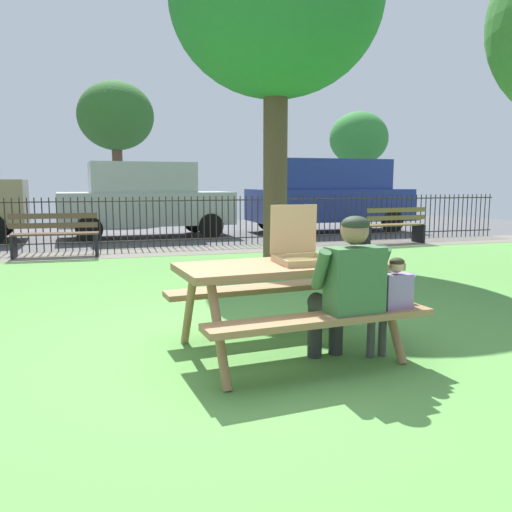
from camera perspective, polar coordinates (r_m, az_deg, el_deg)
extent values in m
cube|color=#5A9846|center=(6.06, -7.45, -5.80)|extent=(28.00, 11.51, 0.02)
cube|color=slate|center=(10.99, -11.81, 0.37)|extent=(28.00, 1.40, 0.01)
cube|color=#515154|center=(15.57, -13.35, 2.54)|extent=(28.00, 7.84, 0.01)
cube|color=#956C46|center=(4.33, 3.48, -1.17)|extent=(1.86, 0.92, 0.06)
cube|color=#956C46|center=(3.87, 7.29, -6.87)|extent=(1.82, 0.44, 0.05)
cube|color=#956C46|center=(4.92, 0.45, -3.58)|extent=(1.82, 0.44, 0.05)
cylinder|color=#956C46|center=(3.77, -4.09, -8.56)|extent=(0.11, 0.44, 0.74)
cylinder|color=#956C46|center=(4.54, -7.33, -5.74)|extent=(0.11, 0.44, 0.74)
cylinder|color=#956C46|center=(4.44, 14.48, -6.27)|extent=(0.11, 0.44, 0.74)
cylinder|color=#956C46|center=(5.11, 8.95, -4.23)|extent=(0.11, 0.44, 0.74)
cube|color=tan|center=(4.31, 5.14, -0.74)|extent=(0.42, 0.42, 0.01)
cube|color=silver|center=(4.31, 5.14, -0.65)|extent=(0.39, 0.39, 0.00)
cube|color=tan|center=(4.12, 6.21, -0.77)|extent=(0.42, 0.01, 0.04)
cube|color=tan|center=(4.50, 4.17, -0.01)|extent=(0.42, 0.01, 0.04)
cube|color=tan|center=(4.24, 2.60, -0.49)|extent=(0.01, 0.42, 0.04)
cube|color=tan|center=(4.39, 7.60, -0.25)|extent=(0.01, 0.42, 0.04)
cube|color=tan|center=(4.48, 4.12, 2.95)|extent=(0.42, 0.03, 0.42)
cylinder|color=tan|center=(4.31, 5.14, -0.58)|extent=(0.36, 0.36, 0.01)
cylinder|color=#F9DE78|center=(4.31, 5.14, -0.49)|extent=(0.33, 0.33, 0.00)
cylinder|color=#2B2B2B|center=(4.36, 6.45, -8.14)|extent=(0.12, 0.12, 0.44)
cylinder|color=#2B2B2B|center=(4.12, 7.90, -5.53)|extent=(0.19, 0.43, 0.15)
cylinder|color=#2B2B2B|center=(4.46, 8.74, -7.83)|extent=(0.12, 0.12, 0.44)
cylinder|color=#2B2B2B|center=(4.22, 10.27, -5.26)|extent=(0.19, 0.43, 0.15)
cube|color=#386638|center=(3.95, 10.74, -2.78)|extent=(0.44, 0.26, 0.52)
cylinder|color=#386638|center=(3.84, 7.11, -1.43)|extent=(0.11, 0.22, 0.31)
cylinder|color=#386638|center=(4.12, 13.45, -0.96)|extent=(0.11, 0.22, 0.31)
sphere|color=#8C6647|center=(3.91, 10.73, 2.74)|extent=(0.21, 0.21, 0.21)
ellipsoid|color=#232F20|center=(3.90, 10.83, 3.46)|extent=(0.21, 0.20, 0.12)
cylinder|color=#444444|center=(4.43, 12.47, -8.05)|extent=(0.07, 0.07, 0.44)
cylinder|color=#444444|center=(4.27, 13.47, -5.38)|extent=(0.10, 0.24, 0.08)
cylinder|color=#444444|center=(4.49, 13.67, -7.86)|extent=(0.07, 0.07, 0.44)
cylinder|color=#444444|center=(4.34, 14.68, -5.22)|extent=(0.10, 0.24, 0.08)
cube|color=#8C72A5|center=(4.19, 15.09, -3.90)|extent=(0.25, 0.14, 0.29)
cylinder|color=#8C72A5|center=(4.11, 13.25, -3.22)|extent=(0.06, 0.12, 0.17)
cylinder|color=#8C72A5|center=(4.28, 16.45, -2.89)|extent=(0.06, 0.12, 0.17)
sphere|color=tan|center=(4.16, 15.10, -1.00)|extent=(0.12, 0.12, 0.12)
ellipsoid|color=#2B2715|center=(4.15, 15.16, -0.62)|extent=(0.12, 0.11, 0.07)
cylinder|color=#2D2823|center=(11.60, -12.27, 5.91)|extent=(18.33, 0.03, 0.03)
cylinder|color=#2D2823|center=(11.67, -12.15, 1.65)|extent=(18.33, 0.03, 0.03)
cylinder|color=#2D2823|center=(11.73, -25.72, 3.01)|extent=(0.02, 0.02, 1.13)
cylinder|color=#2D2823|center=(11.71, -25.04, 3.04)|extent=(0.02, 0.02, 1.13)
cylinder|color=#2D2823|center=(11.69, -24.35, 3.07)|extent=(0.02, 0.02, 1.13)
cylinder|color=#2D2823|center=(11.67, -23.67, 3.10)|extent=(0.02, 0.02, 1.13)
cylinder|color=#2D2823|center=(11.66, -22.98, 3.14)|extent=(0.02, 0.02, 1.13)
cylinder|color=#2D2823|center=(11.64, -22.29, 3.17)|extent=(0.02, 0.02, 1.13)
cylinder|color=#2D2823|center=(11.63, -21.60, 3.20)|extent=(0.02, 0.02, 1.13)
cylinder|color=#2D2823|center=(11.62, -20.90, 3.23)|extent=(0.02, 0.02, 1.13)
cylinder|color=#2D2823|center=(11.61, -20.21, 3.26)|extent=(0.02, 0.02, 1.13)
cylinder|color=#2D2823|center=(11.60, -19.51, 3.29)|extent=(0.02, 0.02, 1.13)
cylinder|color=#2D2823|center=(11.60, -18.82, 3.32)|extent=(0.02, 0.02, 1.13)
cylinder|color=#2D2823|center=(11.59, -18.12, 3.35)|extent=(0.02, 0.02, 1.13)
cylinder|color=#2D2823|center=(11.59, -17.42, 3.38)|extent=(0.02, 0.02, 1.13)
cylinder|color=#2D2823|center=(11.59, -16.73, 3.41)|extent=(0.02, 0.02, 1.13)
cylinder|color=#2D2823|center=(11.59, -16.03, 3.44)|extent=(0.02, 0.02, 1.13)
cylinder|color=#2D2823|center=(11.60, -15.33, 3.47)|extent=(0.02, 0.02, 1.13)
cylinder|color=#2D2823|center=(11.60, -14.64, 3.49)|extent=(0.02, 0.02, 1.13)
cylinder|color=#2D2823|center=(11.61, -13.94, 3.52)|extent=(0.02, 0.02, 1.13)
cylinder|color=#2D2823|center=(11.61, -13.24, 3.55)|extent=(0.02, 0.02, 1.13)
cylinder|color=#2D2823|center=(11.62, -12.55, 3.57)|extent=(0.02, 0.02, 1.13)
cylinder|color=#2D2823|center=(11.64, -11.86, 3.60)|extent=(0.02, 0.02, 1.13)
cylinder|color=#2D2823|center=(11.65, -11.16, 3.62)|extent=(0.02, 0.02, 1.13)
cylinder|color=#2D2823|center=(11.66, -10.47, 3.64)|extent=(0.02, 0.02, 1.13)
cylinder|color=#2D2823|center=(11.68, -9.79, 3.67)|extent=(0.02, 0.02, 1.13)
cylinder|color=#2D2823|center=(11.70, -9.10, 3.69)|extent=(0.02, 0.02, 1.13)
cylinder|color=#2D2823|center=(11.72, -8.42, 3.71)|extent=(0.02, 0.02, 1.13)
cylinder|color=#2D2823|center=(11.74, -7.73, 3.73)|extent=(0.02, 0.02, 1.13)
cylinder|color=#2D2823|center=(11.76, -7.06, 3.75)|extent=(0.02, 0.02, 1.13)
cylinder|color=#2D2823|center=(11.79, -6.38, 3.77)|extent=(0.02, 0.02, 1.13)
cylinder|color=#2D2823|center=(11.81, -5.71, 3.79)|extent=(0.02, 0.02, 1.13)
cylinder|color=#2D2823|center=(11.84, -5.03, 3.81)|extent=(0.02, 0.02, 1.13)
cylinder|color=#2D2823|center=(11.87, -4.37, 3.83)|extent=(0.02, 0.02, 1.13)
cylinder|color=#2D2823|center=(11.90, -3.70, 3.85)|extent=(0.02, 0.02, 1.13)
cylinder|color=#2D2823|center=(11.94, -3.04, 3.86)|extent=(0.02, 0.02, 1.13)
cylinder|color=#2D2823|center=(11.97, -2.39, 3.88)|extent=(0.02, 0.02, 1.13)
cylinder|color=#2D2823|center=(12.01, -1.73, 3.90)|extent=(0.02, 0.02, 1.13)
cylinder|color=#2D2823|center=(12.04, -1.09, 3.91)|extent=(0.02, 0.02, 1.13)
cylinder|color=#2D2823|center=(12.08, -0.44, 3.93)|extent=(0.02, 0.02, 1.13)
cylinder|color=#2D2823|center=(12.12, 0.20, 3.94)|extent=(0.02, 0.02, 1.13)
cylinder|color=#2D2823|center=(12.17, 0.84, 3.95)|extent=(0.02, 0.02, 1.13)
cylinder|color=#2D2823|center=(12.21, 1.47, 3.97)|extent=(0.02, 0.02, 1.13)
cylinder|color=#2D2823|center=(12.25, 2.09, 3.98)|extent=(0.02, 0.02, 1.13)
cylinder|color=#2D2823|center=(12.30, 2.72, 3.99)|extent=(0.02, 0.02, 1.13)
cylinder|color=#2D2823|center=(12.35, 3.33, 4.00)|extent=(0.02, 0.02, 1.13)
cylinder|color=#2D2823|center=(12.40, 3.95, 4.01)|extent=(0.02, 0.02, 1.13)
cylinder|color=#2D2823|center=(12.45, 4.56, 4.02)|extent=(0.02, 0.02, 1.13)
cylinder|color=#2D2823|center=(12.50, 5.16, 4.03)|extent=(0.02, 0.02, 1.13)
cylinder|color=#2D2823|center=(12.55, 5.76, 4.04)|extent=(0.02, 0.02, 1.13)
cylinder|color=#2D2823|center=(12.61, 6.35, 4.05)|extent=(0.02, 0.02, 1.13)
cylinder|color=#2D2823|center=(12.67, 6.94, 4.06)|extent=(0.02, 0.02, 1.13)
cylinder|color=#2D2823|center=(12.72, 7.52, 4.07)|extent=(0.02, 0.02, 1.13)
cylinder|color=#2D2823|center=(12.78, 8.10, 4.07)|extent=(0.02, 0.02, 1.13)
cylinder|color=#2D2823|center=(12.84, 8.67, 4.08)|extent=(0.02, 0.02, 1.13)
cylinder|color=#2D2823|center=(12.90, 9.23, 4.09)|extent=(0.02, 0.02, 1.13)
cylinder|color=#2D2823|center=(12.97, 9.80, 4.09)|extent=(0.02, 0.02, 1.13)
cylinder|color=#2D2823|center=(13.03, 10.35, 4.10)|extent=(0.02, 0.02, 1.13)
cylinder|color=#2D2823|center=(13.09, 10.90, 4.10)|extent=(0.02, 0.02, 1.13)
cylinder|color=#2D2823|center=(13.16, 11.45, 4.11)|extent=(0.02, 0.02, 1.13)
cylinder|color=#2D2823|center=(13.23, 11.99, 4.11)|extent=(0.02, 0.02, 1.13)
cylinder|color=#2D2823|center=(13.30, 12.52, 4.11)|extent=(0.02, 0.02, 1.13)
cylinder|color=#2D2823|center=(13.37, 13.05, 4.12)|extent=(0.02, 0.02, 1.13)
cylinder|color=#2D2823|center=(13.44, 13.57, 4.12)|extent=(0.02, 0.02, 1.13)
cylinder|color=#2D2823|center=(13.51, 14.09, 4.12)|extent=(0.02, 0.02, 1.13)
cylinder|color=#2D2823|center=(13.58, 14.60, 4.12)|extent=(0.02, 0.02, 1.13)
cylinder|color=#2D2823|center=(13.66, 15.10, 4.13)|extent=(0.02, 0.02, 1.13)
cylinder|color=#2D2823|center=(13.73, 15.61, 4.13)|extent=(0.02, 0.02, 1.13)
cylinder|color=#2D2823|center=(13.81, 16.10, 4.13)|extent=(0.02, 0.02, 1.13)
cylinder|color=#2D2823|center=(13.88, 16.59, 4.13)|extent=(0.02, 0.02, 1.13)
cylinder|color=#2D2823|center=(13.96, 17.07, 4.13)|extent=(0.02, 0.02, 1.13)
cylinder|color=#2D2823|center=(14.04, 17.55, 4.13)|extent=(0.02, 0.02, 1.13)
cylinder|color=#2D2823|center=(14.12, 18.03, 4.13)|extent=(0.02, 0.02, 1.13)
cylinder|color=#2D2823|center=(14.20, 18.49, 4.13)|extent=(0.02, 0.02, 1.13)
cylinder|color=#2D2823|center=(14.28, 18.96, 4.13)|extent=(0.02, 0.02, 1.13)
cylinder|color=#2D2823|center=(14.37, 19.41, 4.13)|extent=(0.02, 0.02, 1.13)
cylinder|color=#2D2823|center=(14.45, 19.87, 4.13)|extent=(0.02, 0.02, 1.13)
cylinder|color=#2D2823|center=(14.53, 20.31, 4.12)|extent=(0.02, 0.02, 1.13)
cylinder|color=#2D2823|center=(14.62, 20.76, 4.12)|extent=(0.02, 0.02, 1.13)
cylinder|color=#2D2823|center=(14.71, 21.19, 4.12)|extent=(0.02, 0.02, 1.13)
cylinder|color=#2D2823|center=(14.79, 21.62, 4.12)|extent=(0.02, 0.02, 1.13)
cylinder|color=#2D2823|center=(14.88, 22.05, 4.12)|extent=(0.02, 0.02, 1.13)
cylinder|color=#2D2823|center=(14.97, 22.47, 4.11)|extent=(0.02, 0.02, 1.13)
cylinder|color=#2D2823|center=(15.06, 22.89, 4.11)|extent=(0.02, 0.02, 1.13)
cylinder|color=#2D2823|center=(15.15, 23.30, 4.11)|extent=(0.02, 0.02, 1.13)
cylinder|color=#2D2823|center=(15.24, 23.71, 4.11)|extent=(0.02, 0.02, 1.13)
cylinder|color=#2D2823|center=(15.33, 24.11, 4.10)|extent=(0.02, 0.02, 1.13)
cube|color=brown|center=(11.00, -20.97, 2.34)|extent=(1.60, 0.18, 0.04)
cube|color=brown|center=(10.86, -21.06, 2.27)|extent=(1.60, 0.18, 0.04)
cube|color=brown|center=(10.73, -21.15, 2.20)|extent=(1.60, 0.18, 0.04)
cube|color=brown|center=(10.65, -21.24, 3.13)|extent=(1.60, 0.14, 0.11)
cube|color=brown|center=(10.64, -21.29, 4.10)|extent=(1.60, 0.14, 0.11)
cube|color=black|center=(10.77, -17.02, 1.23)|extent=(0.07, 0.44, 0.44)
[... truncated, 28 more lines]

